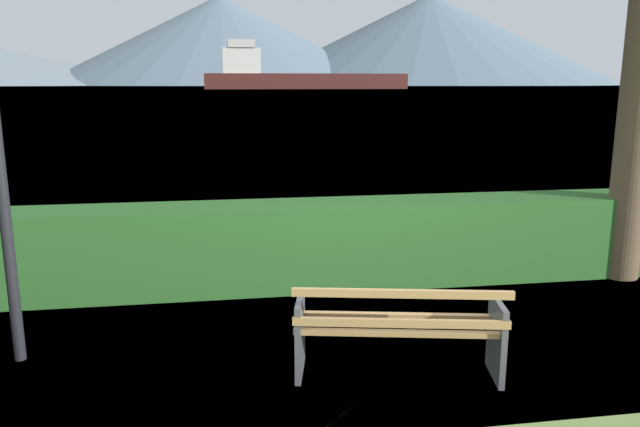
{
  "coord_description": "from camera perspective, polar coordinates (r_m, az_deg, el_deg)",
  "views": [
    {
      "loc": [
        -1.42,
        -4.71,
        2.46
      ],
      "look_at": [
        0.0,
        4.21,
        0.52
      ],
      "focal_mm": 34.3,
      "sensor_mm": 36.0,
      "label": 1
    }
  ],
  "objects": [
    {
      "name": "hedge_row",
      "position": [
        7.57,
        2.08,
        -2.77
      ],
      "size": [
        9.53,
        0.79,
        1.03
      ],
      "primitive_type": "cube",
      "color": "#285B23",
      "rests_on": "ground_plane"
    },
    {
      "name": "fishing_boat_near",
      "position": [
        237.82,
        -9.98,
        11.56
      ],
      "size": [
        4.57,
        2.8,
        2.15
      ],
      "color": "#335693",
      "rests_on": "water_surface"
    },
    {
      "name": "distant_hills",
      "position": [
        596.41,
        -9.28,
        15.13
      ],
      "size": [
        845.2,
        436.22,
        84.31
      ],
      "color": "gray",
      "rests_on": "ground_plane"
    },
    {
      "name": "water_surface",
      "position": [
        313.8,
        -8.97,
        11.55
      ],
      "size": [
        620.0,
        620.0,
        0.0
      ],
      "primitive_type": "plane",
      "color": "#7A99A8",
      "rests_on": "ground_plane"
    },
    {
      "name": "park_bench",
      "position": [
        5.27,
        7.31,
        -10.68
      ],
      "size": [
        1.83,
        0.91,
        0.87
      ],
      "color": "tan",
      "rests_on": "ground_plane"
    },
    {
      "name": "cargo_ship_large",
      "position": [
        234.54,
        -2.72,
        12.73
      ],
      "size": [
        75.98,
        11.01,
        17.55
      ],
      "color": "#471E19",
      "rests_on": "water_surface"
    },
    {
      "name": "ground_plane",
      "position": [
        5.51,
        7.14,
        -14.55
      ],
      "size": [
        1400.0,
        1400.0,
        0.0
      ],
      "primitive_type": "plane",
      "color": "olive"
    }
  ]
}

